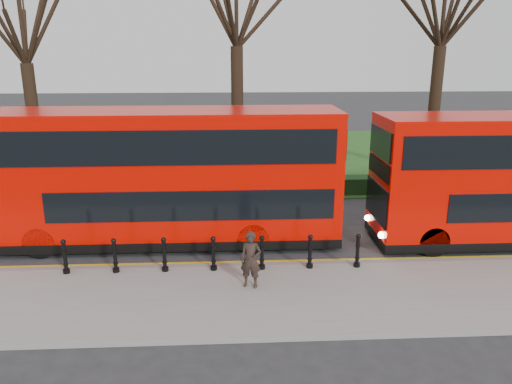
{
  "coord_description": "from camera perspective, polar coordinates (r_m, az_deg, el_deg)",
  "views": [
    {
      "loc": [
        1.62,
        -14.99,
        6.54
      ],
      "look_at": [
        2.43,
        0.5,
        2.0
      ],
      "focal_mm": 35.0,
      "sensor_mm": 36.0,
      "label": 1
    }
  ],
  "objects": [
    {
      "name": "ground",
      "position": [
        16.43,
        -8.47,
        -7.33
      ],
      "size": [
        120.0,
        120.0,
        0.0
      ],
      "primitive_type": "plane",
      "color": "#28282B",
      "rests_on": "ground"
    },
    {
      "name": "pavement",
      "position": [
        13.71,
        -9.64,
        -12.06
      ],
      "size": [
        60.0,
        4.0,
        0.15
      ],
      "primitive_type": "cube",
      "color": "gray",
      "rests_on": "ground"
    },
    {
      "name": "kerb",
      "position": [
        15.49,
        -8.82,
        -8.55
      ],
      "size": [
        60.0,
        0.25,
        0.16
      ],
      "primitive_type": "cube",
      "color": "slate",
      "rests_on": "ground"
    },
    {
      "name": "grass_verge",
      "position": [
        30.73,
        -5.97,
        3.99
      ],
      "size": [
        60.0,
        18.0,
        0.06
      ],
      "primitive_type": "cube",
      "color": "#21501A",
      "rests_on": "ground"
    },
    {
      "name": "hedge",
      "position": [
        22.69,
        -6.98,
        0.49
      ],
      "size": [
        60.0,
        0.9,
        0.8
      ],
      "primitive_type": "cube",
      "color": "black",
      "rests_on": "ground"
    },
    {
      "name": "yellow_line_outer",
      "position": [
        15.79,
        -8.71,
        -8.32
      ],
      "size": [
        60.0,
        0.1,
        0.01
      ],
      "primitive_type": "cube",
      "color": "yellow",
      "rests_on": "ground"
    },
    {
      "name": "yellow_line_inner",
      "position": [
        15.97,
        -8.64,
        -8.03
      ],
      "size": [
        60.0,
        0.1,
        0.01
      ],
      "primitive_type": "cube",
      "color": "yellow",
      "rests_on": "ground"
    },
    {
      "name": "tree_left",
      "position": [
        26.8,
        -25.23,
        17.17
      ],
      "size": [
        6.72,
        6.72,
        10.5
      ],
      "color": "black",
      "rests_on": "ground"
    },
    {
      "name": "tree_right",
      "position": [
        27.14,
        20.78,
        19.85
      ],
      "size": [
        7.64,
        7.64,
        11.94
      ],
      "color": "black",
      "rests_on": "ground"
    },
    {
      "name": "bollard_row",
      "position": [
        14.86,
        -4.89,
        -7.09
      ],
      "size": [
        8.76,
        0.15,
        1.0
      ],
      "color": "black",
      "rests_on": "pavement"
    },
    {
      "name": "bus_lead",
      "position": [
        16.98,
        -10.01,
        1.58
      ],
      "size": [
        11.44,
        2.63,
        4.55
      ],
      "color": "#D30800",
      "rests_on": "ground"
    },
    {
      "name": "pedestrian",
      "position": [
        13.71,
        -0.6,
        -7.75
      ],
      "size": [
        0.66,
        0.53,
        1.6
      ],
      "primitive_type": "imported",
      "rotation": [
        0.0,
        0.0,
        -0.27
      ],
      "color": "#2D211C",
      "rests_on": "pavement"
    }
  ]
}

